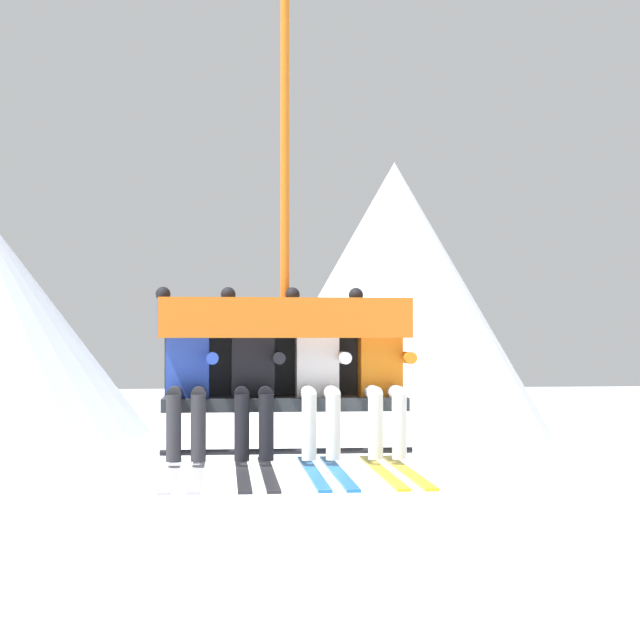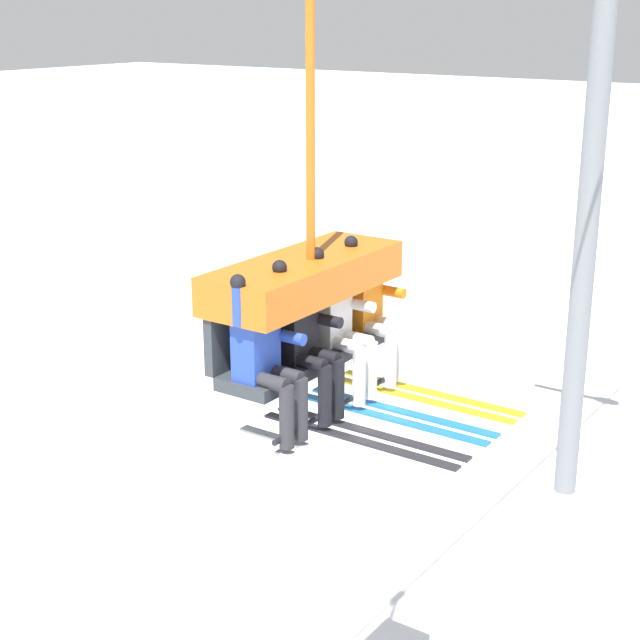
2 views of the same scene
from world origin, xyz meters
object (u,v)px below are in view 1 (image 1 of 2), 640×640
(skier_blue, at_px, (187,374))
(skier_white, at_px, (318,373))
(chairlift_chair, at_px, (284,330))
(skier_orange, at_px, (382,373))
(skier_black, at_px, (253,373))

(skier_blue, bearing_deg, skier_white, 0.00)
(chairlift_chair, distance_m, skier_blue, 0.83)
(skier_white, bearing_deg, chairlift_chair, 138.56)
(chairlift_chair, height_order, skier_orange, chairlift_chair)
(chairlift_chair, xyz_separation_m, skier_blue, (-0.74, -0.21, -0.33))
(skier_white, bearing_deg, skier_orange, 0.00)
(chairlift_chair, xyz_separation_m, skier_black, (-0.25, -0.21, -0.33))
(skier_orange, bearing_deg, chairlift_chair, 163.74)
(chairlift_chair, bearing_deg, skier_orange, -16.26)
(chairlift_chair, relative_size, skier_blue, 2.48)
(skier_black, bearing_deg, skier_white, 0.00)
(chairlift_chair, bearing_deg, skier_black, -139.33)
(skier_blue, distance_m, skier_black, 0.49)
(skier_blue, xyz_separation_m, skier_black, (0.49, 0.00, 0.00))
(skier_orange, bearing_deg, skier_black, 180.00)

